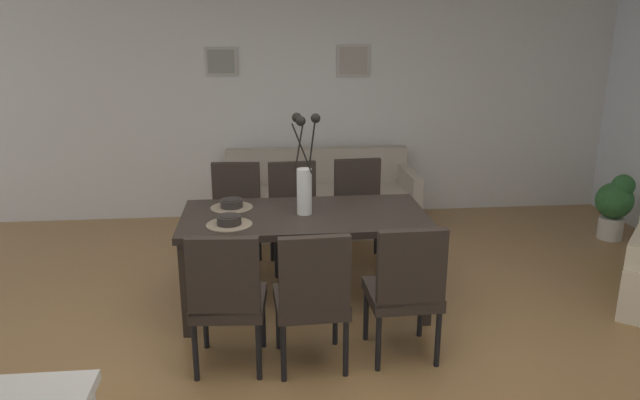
% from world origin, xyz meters
% --- Properties ---
extents(ground_plane, '(9.00, 9.00, 0.00)m').
position_xyz_m(ground_plane, '(0.00, 0.00, 0.00)').
color(ground_plane, olive).
extents(back_wall_panel, '(9.00, 0.10, 2.60)m').
position_xyz_m(back_wall_panel, '(0.00, 3.25, 1.30)').
color(back_wall_panel, silver).
rests_on(back_wall_panel, ground).
extents(dining_table, '(1.80, 0.89, 0.74)m').
position_xyz_m(dining_table, '(-0.03, 0.88, 0.66)').
color(dining_table, black).
rests_on(dining_table, ground).
extents(dining_chair_near_left, '(0.47, 0.47, 0.92)m').
position_xyz_m(dining_chair_near_left, '(-0.56, 0.04, 0.51)').
color(dining_chair_near_left, black).
rests_on(dining_chair_near_left, ground).
extents(dining_chair_near_right, '(0.47, 0.47, 0.92)m').
position_xyz_m(dining_chair_near_right, '(-0.57, 1.72, 0.51)').
color(dining_chair_near_right, black).
rests_on(dining_chair_near_right, ground).
extents(dining_chair_far_left, '(0.46, 0.46, 0.92)m').
position_xyz_m(dining_chair_far_left, '(-0.05, 0.01, 0.51)').
color(dining_chair_far_left, black).
rests_on(dining_chair_far_left, ground).
extents(dining_chair_far_right, '(0.47, 0.47, 0.92)m').
position_xyz_m(dining_chair_far_right, '(-0.06, 1.71, 0.51)').
color(dining_chair_far_right, black).
rests_on(dining_chair_far_right, ground).
extents(dining_chair_mid_left, '(0.45, 0.45, 0.92)m').
position_xyz_m(dining_chair_mid_left, '(0.54, 0.06, 0.51)').
color(dining_chair_mid_left, black).
rests_on(dining_chair_mid_left, ground).
extents(dining_chair_mid_right, '(0.47, 0.47, 0.92)m').
position_xyz_m(dining_chair_mid_right, '(0.53, 1.76, 0.51)').
color(dining_chair_mid_right, black).
rests_on(dining_chair_mid_right, ground).
extents(centerpiece_vase, '(0.21, 0.23, 0.73)m').
position_xyz_m(centerpiece_vase, '(-0.03, 0.88, 1.02)').
color(centerpiece_vase, silver).
rests_on(centerpiece_vase, dining_table).
extents(placemat_near_left, '(0.32, 0.32, 0.01)m').
position_xyz_m(placemat_near_left, '(-0.57, 0.68, 0.74)').
color(placemat_near_left, '#7F705B').
rests_on(placemat_near_left, dining_table).
extents(bowl_near_left, '(0.17, 0.17, 0.07)m').
position_xyz_m(bowl_near_left, '(-0.57, 0.68, 0.78)').
color(bowl_near_left, '#2D2826').
rests_on(bowl_near_left, dining_table).
extents(placemat_near_right, '(0.32, 0.32, 0.01)m').
position_xyz_m(placemat_near_right, '(-0.57, 1.08, 0.74)').
color(placemat_near_right, '#7F705B').
rests_on(placemat_near_right, dining_table).
extents(bowl_near_right, '(0.17, 0.17, 0.07)m').
position_xyz_m(bowl_near_right, '(-0.57, 1.08, 0.78)').
color(bowl_near_right, '#2D2826').
rests_on(bowl_near_right, dining_table).
extents(sofa, '(1.96, 0.84, 0.80)m').
position_xyz_m(sofa, '(0.27, 2.70, 0.28)').
color(sofa, '#A89E8E').
rests_on(sofa, ground).
extents(framed_picture_left, '(0.33, 0.03, 0.29)m').
position_xyz_m(framed_picture_left, '(-0.73, 3.18, 1.71)').
color(framed_picture_left, '#B2ADA3').
extents(framed_picture_center, '(0.36, 0.03, 0.34)m').
position_xyz_m(framed_picture_center, '(0.67, 3.18, 1.71)').
color(framed_picture_center, '#B2ADA3').
extents(potted_plant, '(0.36, 0.36, 0.67)m').
position_xyz_m(potted_plant, '(3.16, 2.05, 0.37)').
color(potted_plant, silver).
rests_on(potted_plant, ground).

